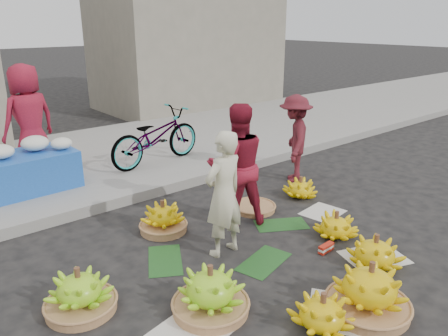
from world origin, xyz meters
TOP-DOWN VIEW (x-y plane):
  - ground at (0.00, 0.00)m, footprint 80.00×80.00m
  - curb at (0.00, 2.20)m, footprint 40.00×0.25m
  - sidewalk at (0.00, 4.30)m, footprint 40.00×4.00m
  - building_right at (4.50, 7.70)m, footprint 5.00×3.00m
  - newspaper_scatter at (0.00, -0.80)m, footprint 3.20×1.80m
  - banana_leaves at (-0.10, 0.20)m, footprint 2.00×1.00m
  - banana_bunch_0 at (-1.05, -0.49)m, footprint 0.67×0.67m
  - banana_bunch_1 at (-0.46, -1.26)m, footprint 0.59×0.59m
  - banana_bunch_2 at (0.03, -1.38)m, footprint 0.73×0.73m
  - banana_bunch_3 at (0.75, -0.98)m, footprint 0.70×0.70m
  - banana_bunch_4 at (0.97, -0.32)m, footprint 0.66×0.66m
  - banana_bunch_5 at (1.58, 0.76)m, footprint 0.57×0.57m
  - banana_bunch_6 at (-1.93, 0.25)m, footprint 0.64×0.64m
  - banana_bunch_7 at (-0.54, 1.11)m, footprint 0.59×0.59m
  - basket_spare at (0.75, 0.85)m, footprint 0.57×0.57m
  - incense_stack at (0.59, -0.49)m, footprint 0.22×0.08m
  - vendor_cream at (-0.30, 0.23)m, footprint 0.54×0.38m
  - vendor_red at (0.32, 0.72)m, footprint 0.92×0.83m
  - man_striped at (2.03, 1.31)m, footprint 0.99×0.99m
  - flower_table at (-1.43, 3.27)m, footprint 1.31×0.84m
  - flower_vendor at (-1.12, 4.04)m, footprint 0.95×0.73m
  - bicycle at (0.62, 3.16)m, footprint 0.82×1.84m

SIDE VIEW (x-z plane):
  - ground at x=0.00m, z-range 0.00..0.00m
  - newspaper_scatter at x=0.00m, z-range 0.00..0.01m
  - banana_leaves at x=-0.10m, z-range 0.00..0.01m
  - basket_spare at x=0.75m, z-range 0.00..0.06m
  - incense_stack at x=0.59m, z-range 0.01..0.09m
  - sidewalk at x=0.00m, z-range 0.00..0.12m
  - curb at x=0.00m, z-range 0.00..0.15m
  - banana_bunch_5 at x=1.58m, z-range -0.02..0.29m
  - banana_bunch_4 at x=0.97m, z-range -0.02..0.30m
  - banana_bunch_1 at x=-0.46m, z-range -0.02..0.31m
  - banana_bunch_3 at x=0.75m, z-range -0.02..0.34m
  - banana_bunch_7 at x=-0.54m, z-range -0.03..0.37m
  - banana_bunch_6 at x=-1.93m, z-range -0.03..0.40m
  - banana_bunch_0 at x=-1.05m, z-range -0.03..0.43m
  - banana_bunch_2 at x=0.03m, z-range -0.03..0.46m
  - flower_table at x=-1.43m, z-range 0.05..0.80m
  - bicycle at x=0.62m, z-range 0.12..1.05m
  - man_striped at x=2.03m, z-range 0.00..1.38m
  - vendor_cream at x=-0.30m, z-range 0.00..1.40m
  - vendor_red at x=0.32m, z-range 0.00..1.53m
  - flower_vendor at x=-1.12m, z-range 0.12..1.84m
  - building_right at x=4.50m, z-range 0.00..5.00m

